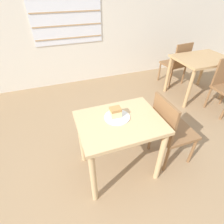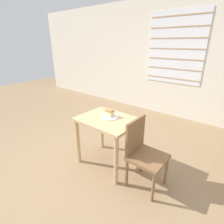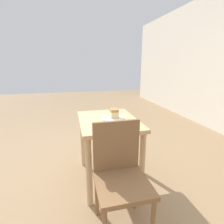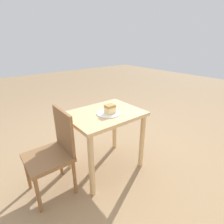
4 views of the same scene
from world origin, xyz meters
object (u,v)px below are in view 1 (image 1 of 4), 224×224
chair_far_opposite (176,62)px  plate (117,117)px  dining_table_near (120,131)px  dining_table_far (201,64)px  chair_near_window (170,129)px  cake_slice (115,112)px

chair_far_opposite → plate: 2.60m
chair_far_opposite → dining_table_near: bearing=34.2°
plate → dining_table_near: bearing=-81.8°
dining_table_near → dining_table_far: 2.36m
dining_table_near → dining_table_far: dining_table_far is taller
chair_near_window → dining_table_near: bearing=86.6°
cake_slice → chair_near_window: bearing=-9.6°
dining_table_near → chair_near_window: 0.64m
dining_table_far → plate: plate is taller
chair_near_window → cake_slice: bearing=80.4°
dining_table_far → chair_far_opposite: 0.59m
chair_near_window → chair_far_opposite: 2.21m
dining_table_near → dining_table_far: bearing=28.7°
dining_table_near → plate: size_ratio=3.23×
dining_table_far → chair_far_opposite: chair_far_opposite is taller
chair_near_window → cake_slice: size_ratio=8.43×
dining_table_far → chair_near_window: 1.87m
dining_table_far → chair_near_window: bearing=-141.0°
chair_near_window → plate: chair_near_window is taller
dining_table_near → cake_slice: cake_slice is taller
chair_far_opposite → plate: bearing=33.1°
plate → chair_near_window: bearing=-8.5°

